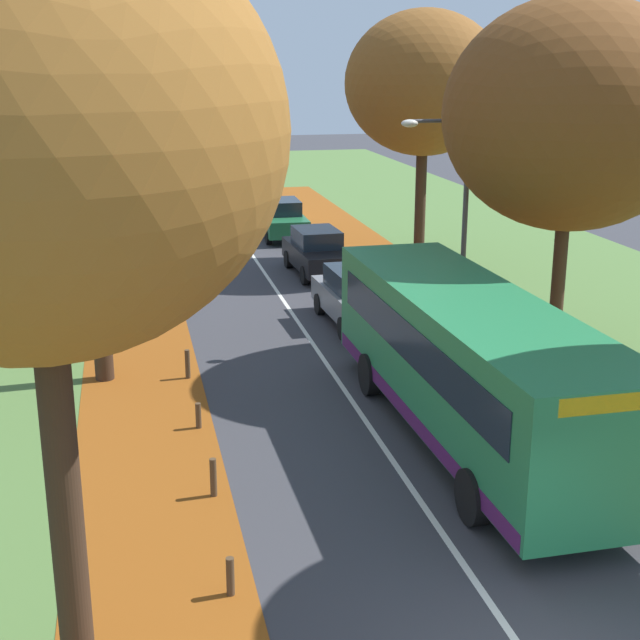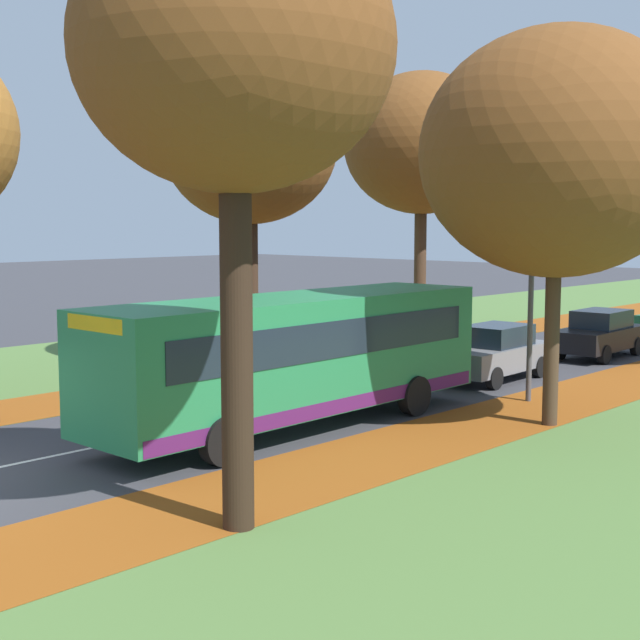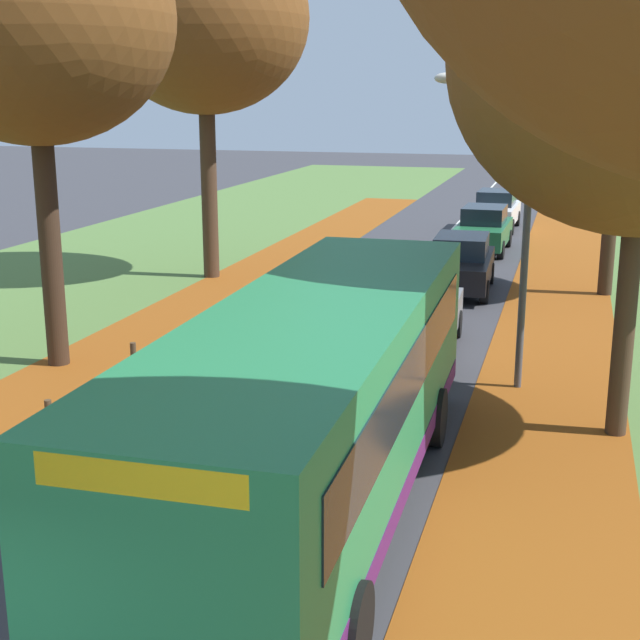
# 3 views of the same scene
# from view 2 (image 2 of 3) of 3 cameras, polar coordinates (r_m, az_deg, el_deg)

# --- Properties ---
(grass_verge_left) EXTENTS (12.00, 90.00, 0.01)m
(grass_verge_left) POSITION_cam_2_polar(r_m,az_deg,el_deg) (36.63, 0.29, -0.94)
(grass_verge_left) COLOR #517538
(grass_verge_left) RESTS_ON ground
(leaf_litter_left) EXTENTS (2.80, 60.00, 0.00)m
(leaf_litter_left) POSITION_cam_2_polar(r_m,az_deg,el_deg) (29.20, -1.25, -2.80)
(leaf_litter_left) COLOR #8C4714
(leaf_litter_left) RESTS_ON grass_verge_left
(leaf_litter_right) EXTENTS (2.80, 60.00, 0.00)m
(leaf_litter_right) POSITION_cam_2_polar(r_m,az_deg,el_deg) (23.71, 14.75, -5.14)
(leaf_litter_right) COLOR #8C4714
(leaf_litter_right) RESTS_ON grass_verge_right
(road_centre_line) EXTENTS (0.12, 80.00, 0.01)m
(road_centre_line) POSITION_cam_2_polar(r_m,az_deg,el_deg) (31.10, 12.71, -2.40)
(road_centre_line) COLOR silver
(road_centre_line) RESTS_ON ground
(tree_left_near) EXTENTS (5.52, 5.52, 9.52)m
(tree_left_near) POSITION_cam_2_polar(r_m,az_deg,el_deg) (28.62, -4.50, 11.05)
(tree_left_near) COLOR #382619
(tree_left_near) RESTS_ON ground
(tree_left_mid) EXTENTS (6.17, 6.17, 10.48)m
(tree_left_mid) POSITION_cam_2_polar(r_m,az_deg,el_deg) (35.91, 6.52, 11.13)
(tree_left_mid) COLOR #422D1E
(tree_left_mid) RESTS_ON ground
(tree_right_nearest) EXTENTS (4.70, 4.70, 9.26)m
(tree_right_nearest) POSITION_cam_2_polar(r_m,az_deg,el_deg) (13.40, -5.55, 16.82)
(tree_right_nearest) COLOR black
(tree_right_nearest) RESTS_ON ground
(tree_right_near) EXTENTS (6.14, 6.14, 8.91)m
(tree_right_near) POSITION_cam_2_polar(r_m,az_deg,el_deg) (20.74, 14.94, 10.25)
(tree_right_near) COLOR #422D1E
(tree_right_near) RESTS_ON ground
(bollard_fourth) EXTENTS (0.12, 0.12, 0.72)m
(bollard_fourth) POSITION_cam_2_polar(r_m,az_deg,el_deg) (23.38, -13.13, -4.38)
(bollard_fourth) COLOR #4C3823
(bollard_fourth) RESTS_ON ground
(bollard_fifth) EXTENTS (0.12, 0.12, 0.56)m
(bollard_fifth) POSITION_cam_2_polar(r_m,az_deg,el_deg) (25.18, -7.26, -3.70)
(bollard_fifth) COLOR #4C3823
(bollard_fifth) RESTS_ON ground
(bollard_sixth) EXTENTS (0.12, 0.12, 0.73)m
(bollard_sixth) POSITION_cam_2_polar(r_m,az_deg,el_deg) (27.17, -2.21, -2.73)
(bollard_sixth) COLOR #4C3823
(bollard_sixth) RESTS_ON ground
(streetlamp_right) EXTENTS (1.89, 0.28, 6.00)m
(streetlamp_right) POSITION_cam_2_polar(r_m,az_deg,el_deg) (23.51, 12.71, 3.97)
(streetlamp_right) COLOR #47474C
(streetlamp_right) RESTS_ON ground
(bus) EXTENTS (2.79, 10.44, 2.98)m
(bus) POSITION_cam_2_polar(r_m,az_deg,el_deg) (19.95, -1.61, -2.14)
(bus) COLOR #237A47
(bus) RESTS_ON ground
(car_grey_lead) EXTENTS (1.91, 4.27, 1.62)m
(car_grey_lead) POSITION_cam_2_polar(r_m,az_deg,el_deg) (26.61, 11.12, -2.06)
(car_grey_lead) COLOR slate
(car_grey_lead) RESTS_ON ground
(car_black_following) EXTENTS (1.90, 4.26, 1.62)m
(car_black_following) POSITION_cam_2_polar(r_m,az_deg,el_deg) (31.95, 17.47, -0.85)
(car_black_following) COLOR black
(car_black_following) RESTS_ON ground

